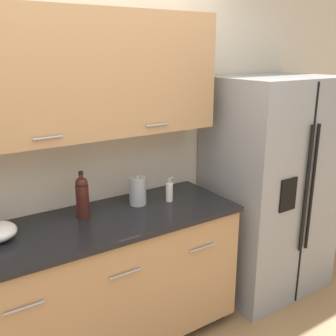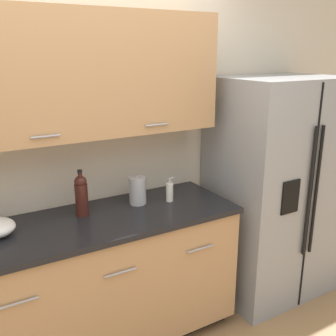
{
  "view_description": "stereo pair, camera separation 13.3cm",
  "coord_description": "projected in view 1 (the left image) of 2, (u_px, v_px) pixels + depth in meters",
  "views": [
    {
      "loc": [
        -0.81,
        -1.16,
        1.94
      ],
      "look_at": [
        0.57,
        0.94,
        1.18
      ],
      "focal_mm": 42.0,
      "sensor_mm": 36.0,
      "label": 1
    },
    {
      "loc": [
        -0.7,
        -1.23,
        1.94
      ],
      "look_at": [
        0.57,
        0.94,
        1.18
      ],
      "focal_mm": 42.0,
      "sensor_mm": 36.0,
      "label": 2
    }
  ],
  "objects": [
    {
      "name": "wall_back",
      "position": [
        57.0,
        132.0,
        2.44
      ],
      "size": [
        10.0,
        0.39,
        2.6
      ],
      "color": "beige",
      "rests_on": "ground_plane"
    },
    {
      "name": "counter_unit",
      "position": [
        62.0,
        298.0,
        2.42
      ],
      "size": [
        2.35,
        0.64,
        0.93
      ],
      "color": "black",
      "rests_on": "ground_plane"
    },
    {
      "name": "refrigerator",
      "position": [
        270.0,
        187.0,
        3.18
      ],
      "size": [
        0.94,
        0.74,
        1.75
      ],
      "color": "gray",
      "rests_on": "ground_plane"
    },
    {
      "name": "wine_bottle",
      "position": [
        82.0,
        196.0,
        2.43
      ],
      "size": [
        0.08,
        0.08,
        0.3
      ],
      "color": "#3D1914",
      "rests_on": "counter_unit"
    },
    {
      "name": "soap_dispenser",
      "position": [
        169.0,
        192.0,
        2.71
      ],
      "size": [
        0.05,
        0.05,
        0.17
      ],
      "color": "silver",
      "rests_on": "counter_unit"
    },
    {
      "name": "steel_canister",
      "position": [
        138.0,
        191.0,
        2.65
      ],
      "size": [
        0.12,
        0.12,
        0.2
      ],
      "color": "#A3A3A5",
      "rests_on": "counter_unit"
    }
  ]
}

